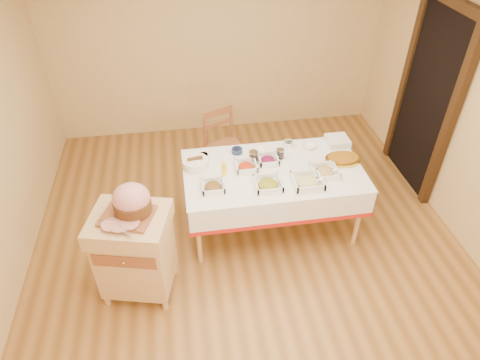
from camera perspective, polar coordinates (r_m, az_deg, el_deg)
name	(u,v)px	position (r m, az deg, el deg)	size (l,w,h in m)	color
room_shell	(250,144)	(3.75, 1.38, 4.84)	(5.00, 5.00, 5.00)	#99662F
doorway	(428,97)	(5.36, 23.75, 10.05)	(0.09, 1.10, 2.20)	black
dining_table	(273,182)	(4.46, 4.36, -0.28)	(1.82, 1.02, 0.76)	#DBB078
butcher_cart	(135,250)	(3.96, -13.83, -9.02)	(0.76, 0.69, 0.92)	#DBB078
dining_chair	(225,146)	(5.21, -2.08, 4.54)	(0.54, 0.53, 0.93)	brown
ham_on_board	(131,202)	(3.63, -14.33, -2.92)	(0.44, 0.42, 0.29)	brown
serving_dish_a	(213,187)	(4.09, -3.61, -0.88)	(0.22, 0.22, 0.10)	white
serving_dish_b	(268,184)	(4.11, 3.75, -0.57)	(0.26, 0.26, 0.10)	white
serving_dish_c	(307,182)	(4.18, 8.97, -0.22)	(0.28, 0.28, 0.12)	white
serving_dish_d	(325,171)	(4.35, 11.22, 1.13)	(0.26, 0.26, 0.10)	white
serving_dish_e	(246,167)	(4.33, 0.83, 1.81)	(0.23, 0.22, 0.10)	white
serving_dish_f	(268,160)	(4.44, 3.77, 2.71)	(0.21, 0.20, 0.10)	white
small_bowl_left	(203,156)	(4.49, -4.90, 3.15)	(0.13, 0.13, 0.06)	white
small_bowl_mid	(237,150)	(4.58, -0.41, 3.96)	(0.12, 0.12, 0.05)	navy
small_bowl_right	(289,144)	(4.70, 6.49, 4.81)	(0.12, 0.12, 0.06)	white
bowl_white_imported	(261,151)	(4.59, 2.83, 3.86)	(0.16, 0.16, 0.04)	white
bowl_small_imported	(310,146)	(4.72, 9.27, 4.49)	(0.14, 0.14, 0.04)	white
preserve_jar_left	(253,157)	(4.44, 1.79, 3.10)	(0.09, 0.09, 0.12)	silver
preserve_jar_right	(280,154)	(4.50, 5.38, 3.45)	(0.08, 0.08, 0.11)	silver
mustard_bottle	(224,168)	(4.25, -2.14, 1.58)	(0.05, 0.05, 0.16)	yellow
bread_basket	(195,163)	(4.37, -5.97, 2.21)	(0.26, 0.26, 0.12)	white
plate_stack	(337,141)	(4.84, 12.85, 5.11)	(0.24, 0.24, 0.07)	white
brass_platter	(343,159)	(4.59, 13.56, 2.75)	(0.38, 0.27, 0.05)	gold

